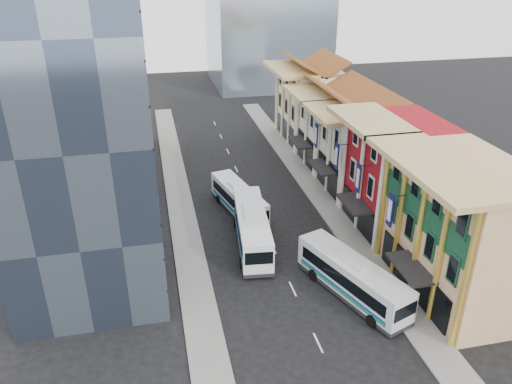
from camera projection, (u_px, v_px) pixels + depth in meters
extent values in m
plane|color=black|center=(322.00, 352.00, 37.68)|extent=(200.00, 200.00, 0.00)
cube|color=slate|center=(329.00, 208.00, 58.64)|extent=(3.00, 90.00, 0.15)
cube|color=slate|center=(184.00, 223.00, 55.33)|extent=(3.00, 90.00, 0.15)
cube|color=#DAAD7E|center=(464.00, 230.00, 42.19)|extent=(8.00, 14.00, 12.00)
cube|color=maroon|center=(398.00, 175.00, 52.73)|extent=(8.00, 10.00, 12.00)
cube|color=white|center=(361.00, 152.00, 61.52)|extent=(8.00, 9.00, 10.00)
cube|color=white|center=(335.00, 129.00, 69.43)|extent=(8.00, 9.00, 10.00)
cube|color=white|center=(312.00, 105.00, 78.44)|extent=(8.00, 12.00, 11.00)
cube|color=#3A465C|center=(81.00, 104.00, 44.54)|extent=(12.00, 26.00, 30.00)
cube|color=gray|center=(113.00, 115.00, 68.44)|extent=(10.00, 18.00, 14.00)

